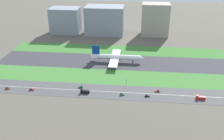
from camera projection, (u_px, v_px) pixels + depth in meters
name	position (u px, v px, depth m)	size (l,w,h in m)	color
ground_plane	(114.00, 62.00, 315.86)	(800.00, 800.00, 0.00)	#5B564C
runway	(114.00, 62.00, 315.84)	(280.00, 46.00, 0.10)	#38383D
grass_median_north	(117.00, 50.00, 352.81)	(280.00, 36.00, 0.10)	#3D7A33
grass_median_south	(111.00, 77.00, 278.86)	(280.00, 36.00, 0.10)	#427F38
highway	(107.00, 92.00, 250.01)	(280.00, 28.00, 0.10)	#4C4C4F
highway_centerline	(107.00, 92.00, 249.99)	(266.00, 0.50, 0.01)	silver
airliner	(115.00, 57.00, 313.13)	(65.00, 56.00, 19.70)	white
car_4	(8.00, 88.00, 254.45)	(4.40, 1.80, 2.00)	brown
car_5	(32.00, 89.00, 252.12)	(4.40, 1.80, 2.00)	#B2191E
car_0	(122.00, 94.00, 243.68)	(4.40, 1.80, 2.00)	#19662D
car_2	(157.00, 91.00, 249.51)	(4.40, 1.80, 2.00)	#B2191E
truck_0	(200.00, 98.00, 236.54)	(8.40, 2.50, 4.00)	#B2191E
car_3	(147.00, 96.00, 241.46)	(4.40, 1.80, 2.00)	black
car_1	(81.00, 87.00, 256.70)	(4.40, 1.80, 2.00)	#19662D
truck_1	(85.00, 92.00, 246.79)	(8.40, 2.50, 4.00)	black
traffic_light	(126.00, 82.00, 258.23)	(0.36, 0.50, 7.20)	#4C4C51
terminal_building	(66.00, 20.00, 418.95)	(46.12, 31.02, 39.75)	gray
hangar_building	(105.00, 20.00, 412.01)	(59.71, 36.76, 43.68)	gray
office_tower	(155.00, 20.00, 403.23)	(41.70, 27.47, 49.46)	#9E998E
fuel_tank_west	(118.00, 22.00, 456.66)	(18.66, 18.66, 16.45)	silver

